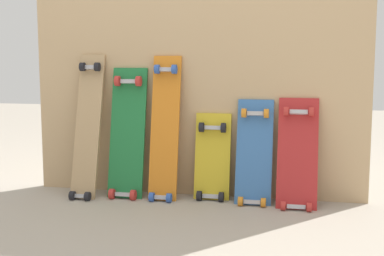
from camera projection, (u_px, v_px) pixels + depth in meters
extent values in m
plane|color=#A89E8E|center=(194.00, 197.00, 3.34)|extent=(12.00, 12.00, 0.00)
cube|color=tan|center=(197.00, 55.00, 3.29)|extent=(2.12, 0.04, 1.78)
cube|color=tan|center=(88.00, 131.00, 3.33)|extent=(0.16, 0.27, 0.97)
cube|color=#B7B7BF|center=(81.00, 196.00, 3.26)|extent=(0.07, 0.04, 0.03)
cube|color=#B7B7BF|center=(91.00, 68.00, 3.36)|extent=(0.07, 0.04, 0.03)
cylinder|color=black|center=(72.00, 196.00, 3.25)|extent=(0.03, 0.06, 0.06)
cylinder|color=black|center=(88.00, 196.00, 3.23)|extent=(0.03, 0.06, 0.06)
cylinder|color=black|center=(83.00, 67.00, 3.35)|extent=(0.03, 0.06, 0.06)
cylinder|color=black|center=(97.00, 67.00, 3.33)|extent=(0.03, 0.06, 0.06)
cube|color=#1E7238|center=(127.00, 138.00, 3.33)|extent=(0.23, 0.19, 0.87)
cube|color=#B7B7BF|center=(123.00, 194.00, 3.28)|extent=(0.10, 0.04, 0.03)
cube|color=#B7B7BF|center=(129.00, 82.00, 3.32)|extent=(0.10, 0.04, 0.03)
cylinder|color=red|center=(112.00, 194.00, 3.28)|extent=(0.03, 0.06, 0.06)
cylinder|color=red|center=(133.00, 195.00, 3.25)|extent=(0.03, 0.06, 0.06)
cylinder|color=red|center=(117.00, 81.00, 3.32)|extent=(0.03, 0.06, 0.06)
cylinder|color=red|center=(139.00, 81.00, 3.29)|extent=(0.03, 0.06, 0.06)
cube|color=orange|center=(165.00, 133.00, 3.27)|extent=(0.18, 0.20, 0.95)
cube|color=#B7B7BF|center=(161.00, 197.00, 3.22)|extent=(0.08, 0.04, 0.03)
cube|color=#B7B7BF|center=(166.00, 70.00, 3.27)|extent=(0.08, 0.04, 0.03)
cylinder|color=#3359B2|center=(152.00, 197.00, 3.22)|extent=(0.03, 0.06, 0.06)
cylinder|color=#3359B2|center=(169.00, 198.00, 3.20)|extent=(0.03, 0.06, 0.06)
cylinder|color=#3359B2|center=(157.00, 69.00, 3.26)|extent=(0.03, 0.06, 0.06)
cylinder|color=#3359B2|center=(174.00, 69.00, 3.24)|extent=(0.03, 0.06, 0.06)
cube|color=gold|center=(212.00, 162.00, 3.27)|extent=(0.22, 0.12, 0.60)
cube|color=#B7B7BF|center=(211.00, 196.00, 3.24)|extent=(0.10, 0.04, 0.03)
cube|color=#B7B7BF|center=(213.00, 128.00, 3.26)|extent=(0.10, 0.04, 0.03)
cylinder|color=black|center=(199.00, 196.00, 3.24)|extent=(0.03, 0.06, 0.06)
cylinder|color=black|center=(221.00, 197.00, 3.21)|extent=(0.03, 0.06, 0.06)
cylinder|color=black|center=(201.00, 127.00, 3.25)|extent=(0.03, 0.06, 0.06)
cylinder|color=black|center=(223.00, 128.00, 3.22)|extent=(0.03, 0.06, 0.06)
cube|color=#386BAD|center=(254.00, 158.00, 3.18)|extent=(0.22, 0.19, 0.69)
cube|color=#B7B7BF|center=(252.00, 202.00, 3.13)|extent=(0.10, 0.04, 0.03)
cube|color=#B7B7BF|center=(255.00, 114.00, 3.18)|extent=(0.10, 0.04, 0.03)
cylinder|color=orange|center=(240.00, 201.00, 3.12)|extent=(0.03, 0.05, 0.05)
cylinder|color=orange|center=(263.00, 203.00, 3.10)|extent=(0.03, 0.05, 0.05)
cylinder|color=orange|center=(244.00, 113.00, 3.18)|extent=(0.03, 0.05, 0.05)
cylinder|color=orange|center=(266.00, 113.00, 3.15)|extent=(0.03, 0.05, 0.05)
cube|color=#B22626|center=(297.00, 159.00, 3.10)|extent=(0.24, 0.24, 0.71)
cube|color=#B7B7BF|center=(296.00, 207.00, 3.03)|extent=(0.11, 0.04, 0.03)
cube|color=#B7B7BF|center=(299.00, 112.00, 3.13)|extent=(0.11, 0.04, 0.03)
cylinder|color=red|center=(283.00, 206.00, 3.03)|extent=(0.03, 0.05, 0.05)
cylinder|color=red|center=(309.00, 207.00, 3.00)|extent=(0.03, 0.05, 0.05)
cylinder|color=red|center=(286.00, 111.00, 3.12)|extent=(0.03, 0.05, 0.05)
cylinder|color=red|center=(311.00, 112.00, 3.09)|extent=(0.03, 0.05, 0.05)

